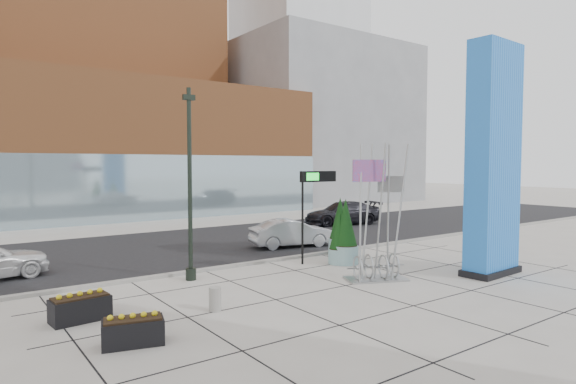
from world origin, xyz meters
TOP-DOWN VIEW (x-y plane):
  - ground at (0.00, 0.00)m, footprint 160.00×160.00m
  - street_asphalt at (0.00, 10.00)m, footprint 80.00×12.00m
  - curb_edge at (0.00, 4.00)m, footprint 80.00×0.30m
  - tower_podium at (1.00, 27.00)m, footprint 34.00×10.00m
  - tower_glass_front at (1.00, 22.20)m, footprint 34.00×0.60m
  - building_grey_parking at (26.00, 32.00)m, footprint 20.00×18.00m
  - building_pale_office at (36.00, 48.00)m, footprint 16.00×16.00m
  - blue_pylon at (6.80, -3.01)m, footprint 2.74×1.33m
  - lamp_post at (-3.07, 3.00)m, footprint 0.47×0.39m
  - public_art_sculpture at (2.54, -1.00)m, footprint 2.49×1.90m
  - concrete_bollard at (-4.10, -0.91)m, footprint 0.36×0.36m
  - overhead_street_sign at (2.68, 2.80)m, footprint 1.88×0.23m
  - round_planter_east at (4.84, 3.55)m, footprint 1.09×1.09m
  - round_planter_mid at (3.56, 1.80)m, footprint 1.13×1.13m
  - round_planter_west at (3.33, 1.96)m, footprint 0.91×0.91m
  - box_planter_north at (-7.50, 0.46)m, footprint 1.57×0.90m
  - box_planter_south at (-6.90, -2.13)m, footprint 1.55×1.06m
  - car_silver_mid at (4.17, 6.51)m, footprint 4.55×2.48m
  - car_dark_east at (12.51, 11.79)m, footprint 5.92×3.44m

SIDE VIEW (x-z plane):
  - ground at x=0.00m, z-range 0.00..0.00m
  - street_asphalt at x=0.00m, z-range 0.00..0.02m
  - curb_edge at x=0.00m, z-range 0.00..0.12m
  - concrete_bollard at x=-4.10m, z-range 0.00..0.70m
  - box_planter_south at x=-6.90m, z-range -0.03..0.74m
  - box_planter_north at x=-7.50m, z-range -0.03..0.80m
  - car_silver_mid at x=4.17m, z-range 0.00..1.42m
  - car_dark_east at x=12.51m, z-range 0.00..1.61m
  - round_planter_west at x=3.33m, z-range -0.06..2.22m
  - round_planter_east at x=4.84m, z-range -0.07..2.64m
  - public_art_sculpture at x=2.54m, z-range -1.20..3.86m
  - round_planter_mid at x=3.56m, z-range -0.08..2.74m
  - tower_glass_front at x=1.00m, z-range 0.00..5.00m
  - lamp_post at x=-3.07m, z-range -0.64..6.42m
  - overhead_street_sign at x=2.68m, z-range 1.43..5.42m
  - blue_pylon at x=6.80m, z-range -0.15..8.76m
  - tower_podium at x=1.00m, z-range 0.00..11.00m
  - building_grey_parking at x=26.00m, z-range 0.00..18.00m
  - building_pale_office at x=36.00m, z-range 0.00..55.00m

